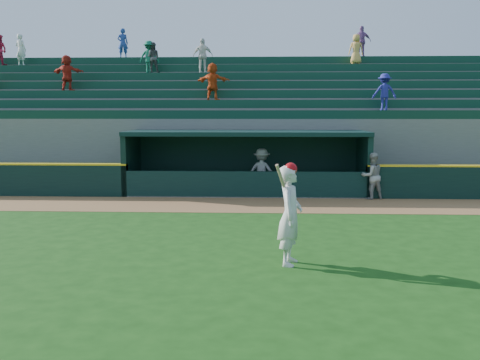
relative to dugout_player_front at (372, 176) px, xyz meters
The scene contains 7 objects.
ground 7.95m from the dugout_player_front, 126.23° to the right, with size 120.00×120.00×0.00m, color #174310.
warning_track 4.97m from the dugout_player_front, 162.49° to the right, with size 40.00×3.00×0.01m, color olive.
dugout_player_front is the anchor object (origin of this frame).
dugout_player_inside 4.24m from the dugout_player_front, 163.66° to the left, with size 1.15×0.66×1.78m, color #A6A6A1.
dugout 4.97m from the dugout_player_front, 160.74° to the left, with size 9.40×2.80×2.46m.
stands 7.93m from the dugout_player_front, 127.18° to the left, with size 34.50×6.25×7.50m.
batter_at_plate 9.32m from the dugout_player_front, 111.71° to the right, with size 0.66×0.87×2.19m.
Camera 1 is at (0.65, -13.36, 3.23)m, focal length 40.00 mm.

